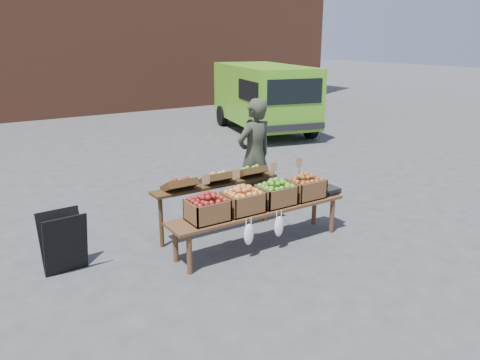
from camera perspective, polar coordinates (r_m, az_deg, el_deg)
ground at (r=6.99m, az=7.89°, el=-7.17°), size 80.00×80.00×0.00m
delivery_van at (r=14.62m, az=2.91°, el=9.84°), size 3.04×4.88×2.03m
vendor at (r=7.80m, az=1.78°, el=3.00°), size 0.75×0.54×1.91m
chalkboard_sign at (r=6.26m, az=-20.69°, el=-7.13°), size 0.54×0.32×0.80m
back_table at (r=6.96m, az=-2.85°, el=-2.50°), size 2.10×0.44×1.04m
display_bench at (r=6.61m, az=2.36°, el=-5.76°), size 2.70×0.56×0.57m
crate_golden_apples at (r=6.05m, az=-4.01°, el=-3.68°), size 0.50×0.40×0.28m
crate_russet_pears at (r=6.31m, az=0.37°, el=-2.73°), size 0.50×0.40×0.28m
crate_red_apples at (r=6.61m, az=4.36°, el=-1.85°), size 0.50×0.40×0.28m
crate_green_apples at (r=6.95m, az=7.98°, el=-1.04°), size 0.50×0.40×0.28m
weighing_scale at (r=7.25m, az=10.50°, el=-1.21°), size 0.34×0.30×0.08m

